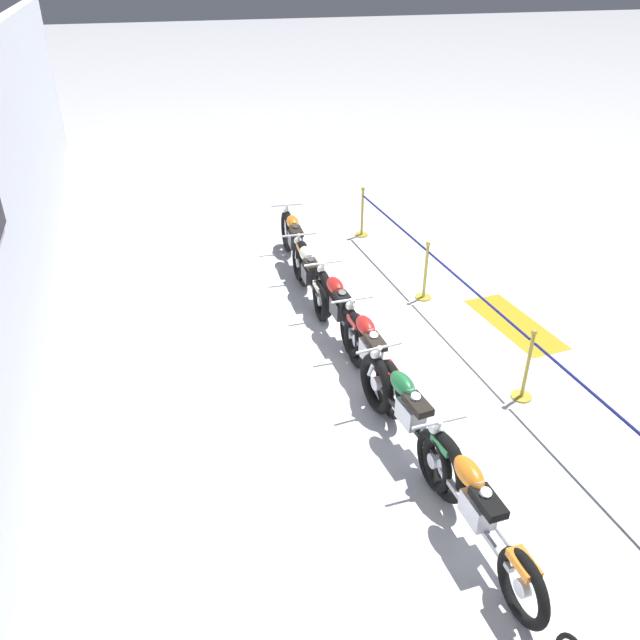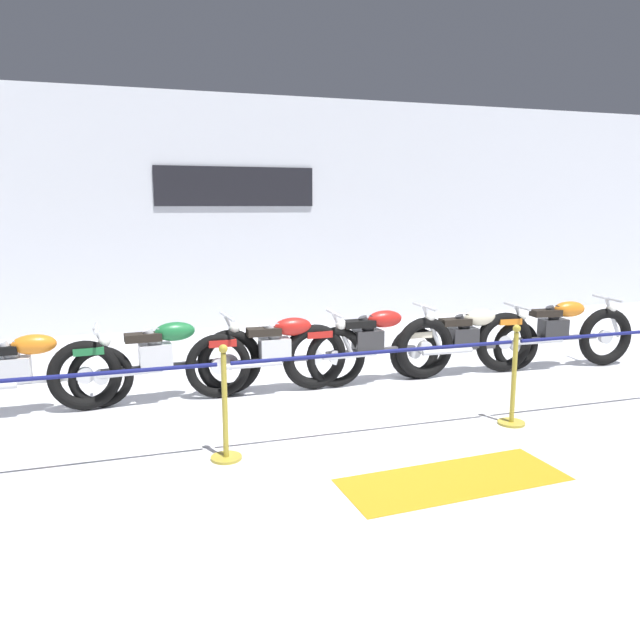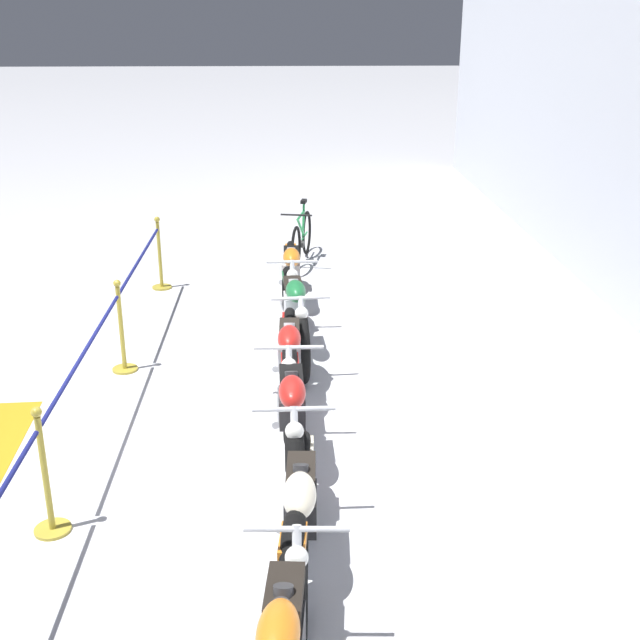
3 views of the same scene
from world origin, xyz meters
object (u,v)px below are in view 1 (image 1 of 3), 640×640
(motorcycle_red_3, at_px, (339,311))
(stanchion_far_left, at_px, (522,345))
(stanchion_mid_left, at_px, (526,375))
(motorcycle_green_1, at_px, (408,415))
(motorcycle_red_2, at_px, (369,352))
(floor_banner, at_px, (514,323))
(motorcycle_orange_0, at_px, (474,508))
(motorcycle_cream_4, at_px, (309,275))
(stanchion_far_right, at_px, (362,219))
(motorcycle_orange_5, at_px, (295,243))
(stanchion_mid_right, at_px, (425,279))

(motorcycle_red_3, relative_size, stanchion_far_left, 0.26)
(stanchion_mid_left, bearing_deg, motorcycle_green_1, 102.67)
(motorcycle_green_1, bearing_deg, motorcycle_red_2, -2.77)
(motorcycle_red_2, bearing_deg, floor_banner, -74.89)
(motorcycle_orange_0, relative_size, motorcycle_green_1, 0.98)
(motorcycle_cream_4, distance_m, stanchion_mid_left, 4.04)
(motorcycle_red_3, bearing_deg, stanchion_far_right, -25.92)
(motorcycle_orange_0, height_order, motorcycle_red_3, motorcycle_red_3)
(motorcycle_green_1, distance_m, stanchion_far_left, 2.01)
(floor_banner, bearing_deg, motorcycle_green_1, 123.74)
(stanchion_far_right, bearing_deg, motorcycle_green_1, 163.46)
(motorcycle_red_3, xyz_separation_m, motorcycle_cream_4, (1.40, 0.04, -0.03))
(motorcycle_orange_5, bearing_deg, stanchion_far_right, -58.92)
(motorcycle_red_2, xyz_separation_m, motorcycle_cream_4, (2.61, 0.06, -0.03))
(motorcycle_orange_5, relative_size, stanchion_far_left, 0.27)
(stanchion_far_right, bearing_deg, stanchion_mid_left, 180.00)
(motorcycle_orange_0, height_order, motorcycle_red_2, motorcycle_red_2)
(motorcycle_orange_0, distance_m, motorcycle_cream_4, 5.48)
(motorcycle_red_3, bearing_deg, stanchion_mid_left, -139.62)
(stanchion_mid_left, distance_m, floor_banner, 2.03)
(stanchion_far_left, distance_m, stanchion_mid_right, 2.82)
(motorcycle_green_1, xyz_separation_m, stanchion_mid_right, (3.41, -1.90, -0.12))
(motorcycle_red_3, bearing_deg, motorcycle_green_1, 178.82)
(stanchion_mid_left, height_order, stanchion_mid_right, same)
(motorcycle_red_2, height_order, stanchion_far_right, stanchion_far_right)
(motorcycle_orange_0, distance_m, stanchion_mid_right, 5.24)
(motorcycle_green_1, relative_size, stanchion_mid_right, 2.30)
(motorcycle_orange_0, xyz_separation_m, floor_banner, (3.63, -2.88, -0.46))
(motorcycle_orange_5, relative_size, floor_banner, 1.26)
(motorcycle_orange_0, relative_size, motorcycle_red_3, 1.02)
(stanchion_mid_left, bearing_deg, stanchion_far_left, 0.00)
(motorcycle_green_1, distance_m, motorcycle_orange_5, 5.32)
(motorcycle_red_3, xyz_separation_m, stanchion_far_right, (3.79, -1.84, -0.13))
(stanchion_far_left, bearing_deg, motorcycle_cream_4, 29.14)
(motorcycle_green_1, relative_size, floor_banner, 1.27)
(motorcycle_orange_0, height_order, motorcycle_green_1, motorcycle_green_1)
(motorcycle_green_1, distance_m, motorcycle_red_3, 2.59)
(motorcycle_orange_0, bearing_deg, stanchion_mid_left, -44.44)
(motorcycle_orange_0, xyz_separation_m, motorcycle_green_1, (1.48, 0.02, 0.01))
(stanchion_far_right, bearing_deg, floor_banner, -166.61)
(motorcycle_cream_4, xyz_separation_m, motorcycle_orange_5, (1.33, -0.12, 0.03))
(motorcycle_cream_4, height_order, stanchion_mid_right, stanchion_mid_right)
(motorcycle_red_2, relative_size, stanchion_far_right, 2.11)
(motorcycle_red_2, relative_size, motorcycle_cream_4, 1.02)
(stanchion_mid_right, bearing_deg, motorcycle_cream_4, 72.63)
(motorcycle_red_2, height_order, stanchion_far_left, stanchion_far_left)
(motorcycle_orange_5, height_order, stanchion_mid_right, stanchion_mid_right)
(motorcycle_orange_5, distance_m, stanchion_far_right, 2.06)
(motorcycle_green_1, xyz_separation_m, stanchion_mid_left, (0.43, -1.90, -0.12))
(motorcycle_cream_4, relative_size, stanchion_far_right, 2.08)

